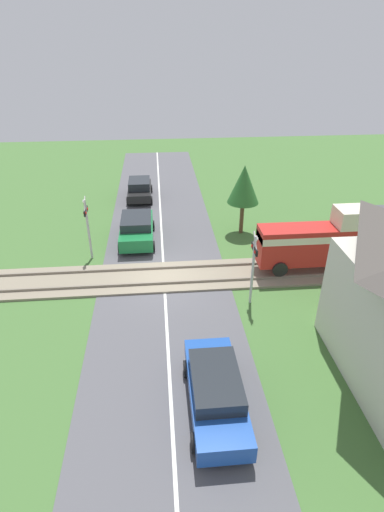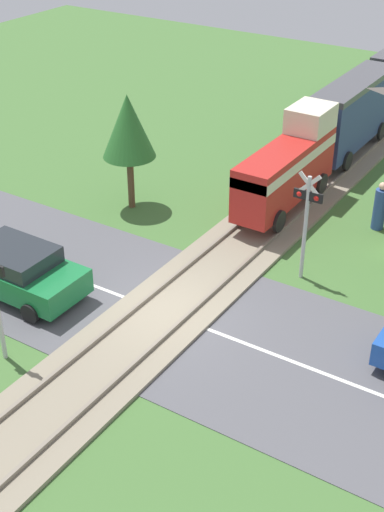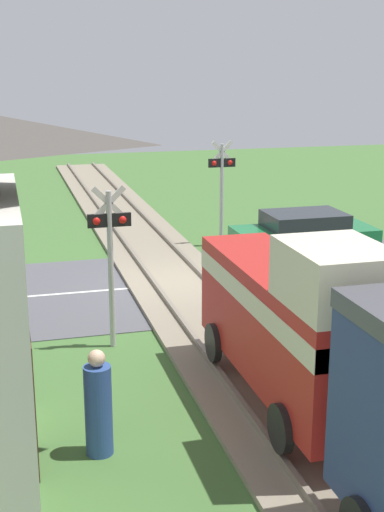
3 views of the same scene
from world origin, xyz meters
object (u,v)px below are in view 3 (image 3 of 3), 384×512
(car_near_crossing, at_px, (304,235))
(crossing_signal_west_approach, at_px, (222,180))
(crossing_signal_east_approach, at_px, (110,246))
(pedestrian_by_station, at_px, (98,407))

(car_near_crossing, xyz_separation_m, crossing_signal_west_approach, (1.89, -2.42, 1.41))
(car_near_crossing, height_order, crossing_signal_east_approach, crossing_signal_east_approach)
(crossing_signal_east_approach, xyz_separation_m, pedestrian_by_station, (0.88, 4.27, -1.43))
(crossing_signal_east_approach, height_order, pedestrian_by_station, crossing_signal_east_approach)
(crossing_signal_west_approach, bearing_deg, crossing_signal_east_approach, 57.98)
(car_near_crossing, bearing_deg, crossing_signal_west_approach, -51.98)
(car_near_crossing, distance_m, crossing_signal_east_approach, 8.68)
(pedestrian_by_station, bearing_deg, crossing_signal_east_approach, -101.60)
(car_near_crossing, bearing_deg, crossing_signal_east_approach, 38.25)
(crossing_signal_east_approach, relative_size, pedestrian_by_station, 2.02)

